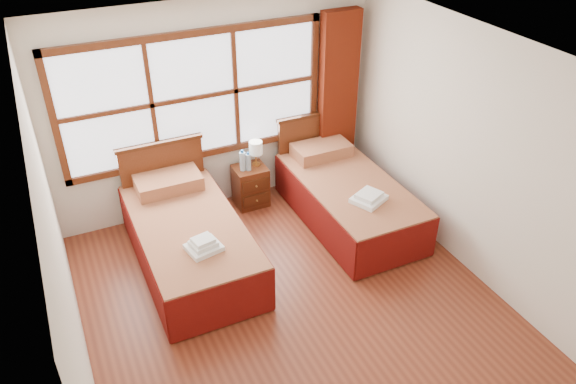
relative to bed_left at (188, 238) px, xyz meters
name	(u,v)px	position (x,y,z in m)	size (l,w,h in m)	color
floor	(296,309)	(0.74, -1.20, -0.32)	(4.50, 4.50, 0.00)	brown
ceiling	(299,61)	(0.74, -1.20, 2.28)	(4.50, 4.50, 0.00)	white
wall_back	(215,108)	(0.74, 1.05, 0.98)	(4.00, 4.00, 0.00)	silver
wall_left	(61,265)	(-1.26, -1.20, 0.98)	(4.50, 4.50, 0.00)	silver
wall_right	(475,156)	(2.74, -1.20, 0.98)	(4.50, 4.50, 0.00)	silver
window	(195,97)	(0.49, 1.02, 1.18)	(3.16, 0.06, 1.56)	white
curtain	(337,100)	(2.34, 0.91, 0.85)	(0.50, 0.16, 2.30)	#631A09
bed_left	(188,238)	(0.00, 0.00, 0.00)	(1.09, 2.11, 1.06)	#441F0E
bed_right	(346,196)	(2.00, 0.00, -0.01)	(1.06, 2.08, 1.03)	#441F0E
nightstand	(251,186)	(1.05, 0.80, -0.06)	(0.40, 0.40, 0.53)	#572713
towels_left	(204,245)	(0.01, -0.57, 0.30)	(0.37, 0.34, 0.14)	white
towels_right	(369,198)	(1.98, -0.50, 0.27)	(0.45, 0.43, 0.11)	white
lamp	(256,148)	(1.16, 0.84, 0.44)	(0.17, 0.17, 0.33)	#CA8E41
bottle_near	(243,161)	(0.96, 0.79, 0.34)	(0.07, 0.07, 0.28)	#A3C0D2
bottle_far	(248,162)	(1.02, 0.76, 0.32)	(0.07, 0.07, 0.25)	#A3C0D2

